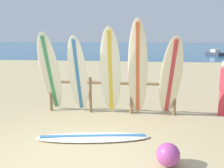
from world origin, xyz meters
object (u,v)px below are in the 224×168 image
object	(u,v)px
surfboard_leaning_center_left	(110,73)
surfboard_lying_on_sand	(93,137)
small_boat_offshore	(215,53)
beach_ball	(168,155)
beachgoer_standing	(224,86)
surfboard_leaning_center_right	(171,78)
surfboard_leaning_center	(138,69)
surfboard_rack	(111,90)
surfboard_leaning_far_left	(50,74)
surfboard_leaning_left	(78,76)

from	to	relation	value
surfboard_leaning_center_left	surfboard_lying_on_sand	size ratio (longest dim) A/B	0.97
small_boat_offshore	beach_ball	bearing A→B (deg)	-106.61
small_boat_offshore	beachgoer_standing	bearing A→B (deg)	-104.73
surfboard_leaning_center_right	beachgoer_standing	world-z (taller)	surfboard_leaning_center_right
surfboard_leaning_center	beachgoer_standing	bearing A→B (deg)	11.17
surfboard_rack	surfboard_leaning_center_left	world-z (taller)	surfboard_leaning_center_left
surfboard_leaning_center	beachgoer_standing	size ratio (longest dim) A/B	1.71
surfboard_leaning_far_left	surfboard_leaning_left	distance (m)	0.78
small_boat_offshore	surfboard_leaning_center_left	bearing A→B (deg)	-110.93
beach_ball	surfboard_leaning_center_left	bearing A→B (deg)	117.68
surfboard_rack	surfboard_lying_on_sand	size ratio (longest dim) A/B	1.47
surfboard_leaning_center_right	surfboard_leaning_far_left	bearing A→B (deg)	179.22
surfboard_leaning_center	surfboard_leaning_center_right	xyz separation A→B (m)	(0.84, -0.03, -0.20)
surfboard_leaning_left	beach_ball	bearing A→B (deg)	-48.95
surfboard_lying_on_sand	beach_ball	xyz separation A→B (m)	(1.46, -0.92, 0.16)
surfboard_lying_on_sand	beachgoer_standing	xyz separation A→B (m)	(3.18, 2.02, 0.79)
surfboard_leaning_center_right	beach_ball	distance (m)	2.63
surfboard_leaning_center_right	beachgoer_standing	bearing A→B (deg)	18.40
beach_ball	beachgoer_standing	bearing A→B (deg)	59.79
surfboard_leaning_center_right	surfboard_leaning_center_left	bearing A→B (deg)	179.58
surfboard_leaning_center_left	surfboard_leaning_center_right	xyz separation A→B (m)	(1.55, -0.01, -0.11)
surfboard_leaning_center	surfboard_lying_on_sand	world-z (taller)	surfboard_leaning_center
beachgoer_standing	beach_ball	world-z (taller)	beachgoer_standing
surfboard_leaning_center_left	small_boat_offshore	distance (m)	25.88
beachgoer_standing	beach_ball	bearing A→B (deg)	-120.21
surfboard_lying_on_sand	beach_ball	bearing A→B (deg)	-32.31
surfboard_leaning_center_left	surfboard_leaning_center	world-z (taller)	surfboard_leaning_center
surfboard_leaning_center_right	beach_ball	xyz separation A→B (m)	(-0.26, -2.46, -0.89)
beachgoer_standing	surfboard_leaning_center	bearing A→B (deg)	-168.83
surfboard_leaning_far_left	surfboard_leaning_center_right	size ratio (longest dim) A/B	1.04
surfboard_leaning_far_left	surfboard_leaning_center_right	world-z (taller)	surfboard_leaning_far_left
surfboard_leaning_left	surfboard_leaning_center_right	bearing A→B (deg)	-1.04
surfboard_leaning_center	surfboard_leaning_far_left	bearing A→B (deg)	179.72
surfboard_rack	surfboard_leaning_center_right	bearing A→B (deg)	-11.36
beachgoer_standing	surfboard_leaning_center_right	bearing A→B (deg)	-161.60
surfboard_rack	surfboard_leaning_far_left	bearing A→B (deg)	-170.37
surfboard_leaning_left	surfboard_leaning_center	bearing A→B (deg)	-0.44
surfboard_leaning_center_right	beach_ball	size ratio (longest dim) A/B	5.52
surfboard_rack	surfboard_leaning_center	world-z (taller)	surfboard_leaning_center
surfboard_leaning_far_left	surfboard_rack	bearing A→B (deg)	9.63
beachgoer_standing	small_boat_offshore	xyz separation A→B (m)	(6.23, 23.68, -0.57)
surfboard_leaning_center	small_boat_offshore	distance (m)	25.62
surfboard_leaning_center_left	small_boat_offshore	xyz separation A→B (m)	(9.24, 24.16, -0.94)
surfboard_leaning_left	surfboard_lying_on_sand	distance (m)	2.03
surfboard_leaning_center_left	surfboard_leaning_center_right	size ratio (longest dim) A/B	1.10
surfboard_leaning_left	surfboard_leaning_center_right	world-z (taller)	surfboard_leaning_left
surfboard_rack	surfboard_leaning_center_right	world-z (taller)	surfboard_leaning_center_right
surfboard_leaning_far_left	beach_ball	xyz separation A→B (m)	(2.96, -2.51, -0.93)
surfboard_rack	surfboard_lying_on_sand	xyz separation A→B (m)	(-0.13, -1.86, -0.62)
surfboard_leaning_center_left	beach_ball	xyz separation A→B (m)	(1.30, -2.47, -1.00)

